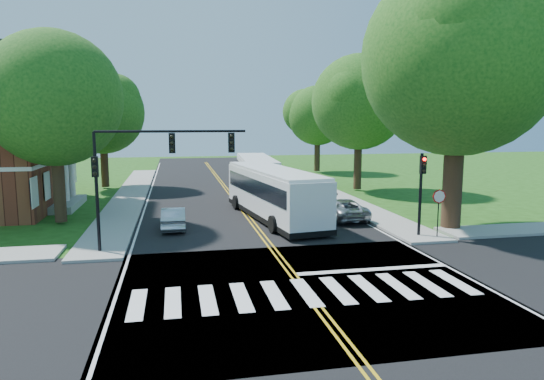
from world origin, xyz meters
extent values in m
plane|color=#1D4511|center=(0.00, 0.00, 0.00)|extent=(140.00, 140.00, 0.00)
cube|color=black|center=(0.00, 18.00, 0.01)|extent=(14.00, 96.00, 0.01)
cube|color=black|center=(0.00, 0.00, 0.01)|extent=(60.00, 12.00, 0.01)
cube|color=gold|center=(0.00, 22.00, 0.01)|extent=(0.36, 70.00, 0.01)
cube|color=silver|center=(-6.80, 22.00, 0.01)|extent=(0.12, 70.00, 0.01)
cube|color=silver|center=(6.80, 22.00, 0.01)|extent=(0.12, 70.00, 0.01)
cube|color=silver|center=(0.00, -0.50, 0.02)|extent=(12.60, 3.00, 0.01)
cube|color=silver|center=(3.50, 1.60, 0.02)|extent=(6.60, 0.40, 0.01)
cube|color=gray|center=(-8.30, 25.00, 0.07)|extent=(2.60, 40.00, 0.15)
cube|color=gray|center=(8.30, 25.00, 0.07)|extent=(2.60, 40.00, 0.15)
cylinder|color=black|center=(11.00, 8.00, 3.15)|extent=(1.10, 1.10, 6.00)
sphere|color=#447A24|center=(11.00, 8.00, 9.66)|extent=(10.80, 10.80, 10.80)
cylinder|color=black|center=(-11.50, 14.00, 2.55)|extent=(0.70, 0.70, 4.80)
sphere|color=#447A24|center=(-11.50, 14.00, 7.55)|extent=(8.00, 8.00, 8.00)
cylinder|color=black|center=(-11.00, 30.00, 2.35)|extent=(0.70, 0.70, 4.40)
sphere|color=#447A24|center=(-11.00, 30.00, 7.02)|extent=(7.60, 7.60, 7.60)
cylinder|color=black|center=(11.50, 24.00, 2.65)|extent=(0.70, 0.70, 5.00)
sphere|color=#447A24|center=(11.50, 24.00, 7.88)|extent=(8.40, 8.40, 8.40)
cylinder|color=black|center=(12.50, 40.00, 2.35)|extent=(0.70, 0.70, 4.40)
sphere|color=#447A24|center=(12.50, 40.00, 6.89)|extent=(7.20, 7.20, 7.20)
cube|color=silver|center=(-12.40, 20.00, 4.40)|extent=(1.40, 6.00, 0.45)
cube|color=gray|center=(-12.40, 20.00, 0.25)|extent=(1.80, 6.00, 0.50)
cylinder|color=silver|center=(-12.40, 17.80, 2.10)|extent=(0.50, 0.50, 4.20)
cylinder|color=silver|center=(-12.40, 20.00, 2.10)|extent=(0.50, 0.50, 4.20)
cylinder|color=silver|center=(-12.40, 22.20, 2.10)|extent=(0.50, 0.50, 4.20)
cylinder|color=black|center=(-8.20, 6.50, 2.45)|extent=(0.16, 0.16, 4.60)
cube|color=black|center=(-8.20, 6.35, 4.15)|extent=(0.30, 0.22, 0.95)
sphere|color=black|center=(-8.20, 6.21, 4.45)|extent=(0.18, 0.18, 0.18)
cylinder|color=black|center=(-4.70, 6.50, 5.75)|extent=(7.00, 0.12, 0.12)
cube|color=black|center=(-4.70, 6.35, 5.20)|extent=(0.30, 0.22, 0.95)
cube|color=black|center=(-1.90, 6.35, 5.20)|extent=(0.30, 0.22, 0.95)
cylinder|color=black|center=(8.20, 6.50, 2.35)|extent=(0.16, 0.16, 4.40)
cube|color=black|center=(8.20, 6.35, 3.95)|extent=(0.30, 0.22, 0.95)
sphere|color=#FF0A05|center=(8.20, 6.21, 4.25)|extent=(0.18, 0.18, 0.18)
cylinder|color=black|center=(9.00, 6.00, 1.25)|extent=(0.06, 0.06, 2.20)
cylinder|color=#A50A07|center=(9.00, 5.97, 2.30)|extent=(0.76, 0.04, 0.76)
cube|color=silver|center=(1.52, 12.92, 1.63)|extent=(4.37, 12.56, 2.87)
cube|color=black|center=(1.52, 12.92, 2.15)|extent=(4.32, 11.72, 0.99)
cube|color=black|center=(0.64, 19.06, 1.99)|extent=(2.54, 0.46, 1.67)
cube|color=orange|center=(0.64, 19.06, 2.93)|extent=(1.77, 0.35, 0.33)
cube|color=black|center=(1.52, 12.92, 0.36)|extent=(4.44, 12.67, 0.31)
cube|color=silver|center=(1.52, 12.92, 3.12)|extent=(4.27, 12.19, 0.23)
cylinder|color=black|center=(2.29, 17.14, 0.51)|extent=(0.47, 1.04, 1.00)
cylinder|color=black|center=(-0.40, 16.76, 0.51)|extent=(0.47, 1.04, 1.00)
cylinder|color=black|center=(3.39, 9.39, 0.51)|extent=(0.47, 1.04, 1.00)
cylinder|color=black|center=(0.71, 9.01, 0.51)|extent=(0.47, 1.04, 1.00)
cube|color=silver|center=(2.26, 23.91, 1.59)|extent=(3.37, 12.15, 2.80)
cube|color=black|center=(2.26, 23.91, 2.10)|extent=(3.38, 11.32, 0.97)
cube|color=black|center=(2.65, 29.95, 1.95)|extent=(2.49, 0.26, 1.63)
cube|color=orange|center=(2.65, 29.95, 2.86)|extent=(1.73, 0.21, 0.33)
cube|color=black|center=(2.26, 23.91, 0.35)|extent=(3.42, 12.25, 0.31)
cube|color=silver|center=(2.26, 23.91, 3.04)|extent=(3.29, 11.79, 0.22)
cylinder|color=black|center=(3.84, 27.78, 0.50)|extent=(0.39, 1.00, 0.98)
cylinder|color=black|center=(1.20, 27.95, 0.50)|extent=(0.39, 1.00, 0.98)
cylinder|color=black|center=(3.34, 20.17, 0.50)|extent=(0.39, 1.00, 0.98)
cylinder|color=black|center=(0.70, 20.34, 0.50)|extent=(0.39, 1.00, 0.98)
imported|color=#B9BBC0|center=(-4.77, 11.20, 0.65)|extent=(1.36, 3.85, 1.27)
imported|color=#A3A5AA|center=(5.76, 11.93, 0.67)|extent=(2.39, 4.84, 1.32)
imported|color=black|center=(5.13, 16.59, 0.68)|extent=(2.80, 4.92, 1.34)
camera|label=1|loc=(-4.59, -16.96, 6.23)|focal=32.00mm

